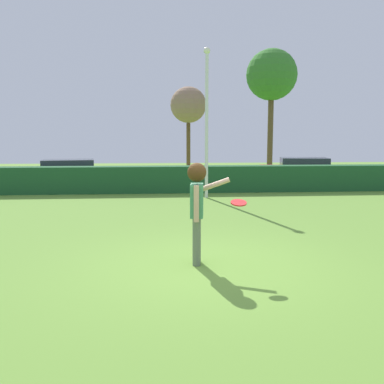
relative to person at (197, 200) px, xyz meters
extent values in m
plane|color=olive|center=(0.17, -0.15, -1.13)|extent=(60.00, 60.00, 0.00)
cylinder|color=slate|center=(0.00, 0.10, -0.71)|extent=(0.14, 0.14, 0.84)
cylinder|color=slate|center=(-0.02, -0.10, -0.71)|extent=(0.14, 0.14, 0.84)
cube|color=#459362|center=(-0.01, 0.00, 0.00)|extent=(0.27, 0.41, 0.58)
cylinder|color=#D6A583|center=(0.30, 0.20, 0.24)|extent=(0.62, 0.17, 0.30)
cylinder|color=#D6A583|center=(-0.04, -0.23, -0.02)|extent=(0.09, 0.09, 0.62)
sphere|color=#D6A583|center=(-0.01, 0.00, 0.46)|extent=(0.22, 0.22, 0.22)
sphere|color=#482E13|center=(-0.01, 0.00, 0.49)|extent=(0.33, 0.33, 0.33)
cylinder|color=red|center=(0.64, -0.42, 0.02)|extent=(0.27, 0.26, 0.09)
cylinder|color=silver|center=(1.13, 8.24, 1.46)|extent=(0.12, 0.12, 5.19)
sphere|color=#F2EFCC|center=(1.13, 8.24, 4.15)|extent=(0.24, 0.24, 0.24)
cube|color=#1E522A|center=(0.17, 9.93, -0.60)|extent=(23.60, 0.90, 1.06)
cube|color=#1E6633|center=(-4.61, 11.94, -0.56)|extent=(4.41, 2.31, 0.55)
cube|color=#2D333D|center=(-4.61, 11.94, -0.08)|extent=(2.41, 1.88, 0.40)
cylinder|color=black|center=(-3.29, 13.00, -0.83)|extent=(0.61, 0.19, 0.60)
cylinder|color=black|center=(-3.03, 11.32, -0.83)|extent=(0.61, 0.19, 0.60)
cylinder|color=black|center=(-6.20, 12.56, -0.83)|extent=(0.61, 0.19, 0.60)
cylinder|color=black|center=(-5.94, 10.88, -0.83)|extent=(0.61, 0.19, 0.60)
cube|color=#B21E1E|center=(6.44, 12.74, -0.56)|extent=(4.45, 2.50, 0.55)
cube|color=#2D333D|center=(6.44, 12.74, -0.08)|extent=(2.47, 1.97, 0.40)
cylinder|color=black|center=(8.05, 13.28, -0.83)|extent=(0.61, 0.22, 0.60)
cylinder|color=black|center=(7.71, 11.61, -0.83)|extent=(0.61, 0.22, 0.60)
cylinder|color=black|center=(5.16, 13.86, -0.83)|extent=(0.61, 0.22, 0.60)
cylinder|color=black|center=(4.83, 12.20, -0.83)|extent=(0.61, 0.22, 0.60)
cylinder|color=brown|center=(6.48, 19.18, 1.44)|extent=(0.35, 0.35, 5.15)
sphere|color=#367A2A|center=(6.48, 19.18, 4.96)|extent=(3.16, 3.16, 3.16)
cylinder|color=brown|center=(1.28, 19.05, 0.42)|extent=(0.25, 0.25, 3.11)
sphere|color=#97745A|center=(1.28, 19.05, 3.08)|extent=(2.21, 2.21, 2.21)
camera|label=1|loc=(-0.70, -7.20, 1.08)|focal=39.49mm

